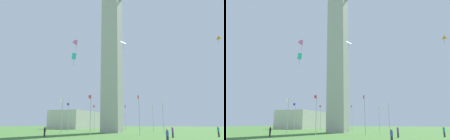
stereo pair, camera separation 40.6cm
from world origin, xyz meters
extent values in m
plane|color=#3D6B2D|center=(0.00, 0.00, 0.00)|extent=(260.00, 260.00, 0.00)
cube|color=#B7B2A8|center=(0.00, 0.00, 19.11)|extent=(4.78, 4.78, 38.22)
cylinder|color=silver|center=(13.13, 0.00, 4.02)|extent=(0.14, 0.14, 8.04)
cube|color=red|center=(13.68, 0.00, 7.59)|extent=(1.00, 0.03, 0.64)
cylinder|color=silver|center=(9.28, 9.28, 4.02)|extent=(0.14, 0.14, 8.04)
cube|color=red|center=(9.83, 9.28, 7.59)|extent=(1.00, 0.03, 0.64)
cylinder|color=silver|center=(0.00, 13.13, 4.02)|extent=(0.14, 0.14, 8.04)
cube|color=white|center=(0.55, 13.13, 7.59)|extent=(1.00, 0.03, 0.64)
cylinder|color=silver|center=(-9.28, 9.28, 4.02)|extent=(0.14, 0.14, 8.04)
cube|color=white|center=(-8.73, 9.28, 7.59)|extent=(1.00, 0.03, 0.64)
cylinder|color=silver|center=(-13.13, 0.00, 4.02)|extent=(0.14, 0.14, 8.04)
cube|color=red|center=(-12.58, 0.00, 7.59)|extent=(1.00, 0.03, 0.64)
cylinder|color=silver|center=(-9.28, -9.28, 4.02)|extent=(0.14, 0.14, 8.04)
cube|color=red|center=(-8.73, -9.28, 7.59)|extent=(1.00, 0.03, 0.64)
cylinder|color=silver|center=(0.00, -13.13, 4.02)|extent=(0.14, 0.14, 8.04)
cube|color=#1E2D99|center=(0.55, -13.13, 7.59)|extent=(1.00, 0.03, 0.64)
cylinder|color=silver|center=(9.28, -9.28, 4.02)|extent=(0.14, 0.14, 8.04)
cube|color=white|center=(9.83, -9.28, 7.59)|extent=(1.00, 0.03, 0.64)
cylinder|color=#2D2D38|center=(20.96, -4.97, 0.40)|extent=(0.29, 0.29, 0.80)
cylinder|color=black|center=(20.96, -4.97, 1.14)|extent=(0.32, 0.32, 0.68)
sphere|color=#936B4C|center=(20.96, -4.97, 1.60)|extent=(0.24, 0.24, 0.24)
cylinder|color=#2D2D38|center=(26.27, 16.20, 0.40)|extent=(0.29, 0.29, 0.80)
cylinder|color=#3851B2|center=(26.27, 16.20, 1.11)|extent=(0.32, 0.32, 0.63)
sphere|color=tan|center=(26.27, 16.20, 1.55)|extent=(0.24, 0.24, 0.24)
cylinder|color=#2D2D38|center=(15.26, 16.10, 0.40)|extent=(0.29, 0.29, 0.80)
cylinder|color=purple|center=(15.26, 16.10, 1.17)|extent=(0.32, 0.32, 0.73)
sphere|color=beige|center=(15.26, 16.10, 1.65)|extent=(0.24, 0.24, 0.24)
cylinder|color=#2D2D38|center=(10.66, 23.52, 0.40)|extent=(0.29, 0.29, 0.80)
cylinder|color=teal|center=(10.66, 23.52, 1.17)|extent=(0.32, 0.32, 0.73)
sphere|color=tan|center=(10.66, 23.52, 1.65)|extent=(0.24, 0.24, 0.24)
cube|color=#33C6D1|center=(14.08, -3.98, 16.75)|extent=(1.45, 1.41, 1.59)
cylinder|color=teal|center=(14.08, -3.98, 15.50)|extent=(0.04, 0.04, 1.87)
cone|color=orange|center=(9.88, 25.62, 18.39)|extent=(1.38, 1.44, 1.17)
cylinder|color=#A75C15|center=(9.88, 25.62, 17.66)|extent=(0.04, 0.04, 1.09)
cone|color=pink|center=(17.60, -1.53, 18.11)|extent=(1.38, 1.12, 1.40)
cylinder|color=#A44A79|center=(17.60, -1.53, 17.24)|extent=(0.04, 0.04, 1.30)
cube|color=blue|center=(13.48, 7.27, 18.68)|extent=(1.43, 1.36, 0.72)
cylinder|color=#233C9D|center=(13.48, 7.27, 17.78)|extent=(0.04, 0.04, 1.36)
cube|color=beige|center=(-34.31, -29.90, 3.89)|extent=(24.67, 13.80, 7.77)
camera|label=1|loc=(52.05, 18.51, 2.23)|focal=32.92mm
camera|label=2|loc=(51.92, 18.89, 2.23)|focal=32.92mm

